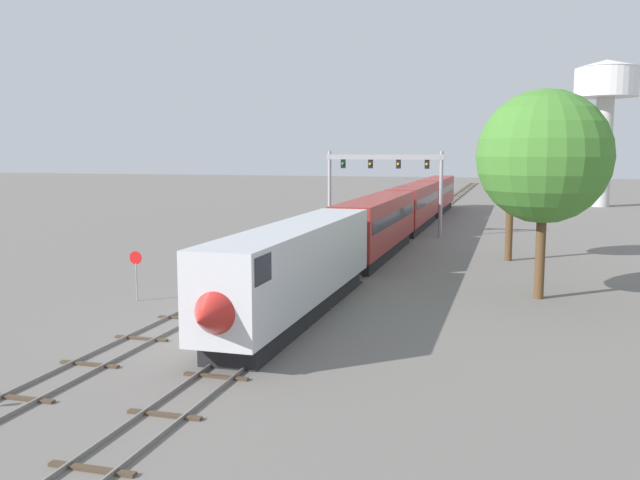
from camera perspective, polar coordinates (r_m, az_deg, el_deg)
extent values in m
plane|color=slate|center=(33.06, -7.43, -7.68)|extent=(400.00, 400.00, 0.00)
cube|color=slate|center=(90.42, 8.51, 1.90)|extent=(0.07, 200.00, 0.16)
cube|color=slate|center=(90.25, 9.42, 1.87)|extent=(0.07, 200.00, 0.16)
cube|color=#473828|center=(20.52, -18.27, -17.47)|extent=(2.60, 0.24, 0.10)
cube|color=#473828|center=(23.65, -12.69, -13.86)|extent=(2.60, 0.24, 0.10)
cube|color=#473828|center=(27.01, -8.57, -11.04)|extent=(2.60, 0.24, 0.10)
cube|color=#473828|center=(30.53, -5.44, -8.82)|extent=(2.60, 0.24, 0.10)
cube|color=#473828|center=(34.15, -2.99, -7.05)|extent=(2.60, 0.24, 0.10)
cube|color=#473828|center=(37.85, -1.03, -5.61)|extent=(2.60, 0.24, 0.10)
cube|color=#473828|center=(41.61, 0.57, -4.42)|extent=(2.60, 0.24, 0.10)
cube|color=#473828|center=(45.40, 1.91, -3.43)|extent=(2.60, 0.24, 0.10)
cube|color=#473828|center=(49.23, 3.03, -2.59)|extent=(2.60, 0.24, 0.10)
cube|color=#473828|center=(53.09, 3.99, -1.87)|extent=(2.60, 0.24, 0.10)
cube|color=#473828|center=(56.96, 4.82, -1.25)|extent=(2.60, 0.24, 0.10)
cube|color=#473828|center=(60.85, 5.54, -0.70)|extent=(2.60, 0.24, 0.10)
cube|color=#473828|center=(64.76, 6.18, -0.23)|extent=(2.60, 0.24, 0.10)
cube|color=#473828|center=(68.67, 6.74, 0.20)|extent=(2.60, 0.24, 0.10)
cube|color=#473828|center=(72.60, 7.24, 0.58)|extent=(2.60, 0.24, 0.10)
cube|color=#473828|center=(76.53, 7.69, 0.91)|extent=(2.60, 0.24, 0.10)
cube|color=#473828|center=(80.47, 8.10, 1.22)|extent=(2.60, 0.24, 0.10)
cube|color=#473828|center=(84.41, 8.47, 1.50)|extent=(2.60, 0.24, 0.10)
cube|color=#473828|center=(88.36, 8.80, 1.75)|extent=(2.60, 0.24, 0.10)
cube|color=#473828|center=(92.32, 9.11, 1.98)|extent=(2.60, 0.24, 0.10)
cube|color=#473828|center=(96.27, 9.39, 2.19)|extent=(2.60, 0.24, 0.10)
cube|color=#473828|center=(100.23, 9.65, 2.39)|extent=(2.60, 0.24, 0.10)
cube|color=#473828|center=(104.20, 9.89, 2.57)|extent=(2.60, 0.24, 0.10)
cube|color=#473828|center=(108.16, 10.12, 2.73)|extent=(2.60, 0.24, 0.10)
cube|color=#473828|center=(112.13, 10.32, 2.89)|extent=(2.60, 0.24, 0.10)
cube|color=#473828|center=(116.11, 10.52, 3.03)|extent=(2.60, 0.24, 0.10)
cube|color=#473828|center=(120.08, 10.70, 3.17)|extent=(2.60, 0.24, 0.10)
cube|color=#473828|center=(124.05, 10.87, 3.29)|extent=(2.60, 0.24, 0.10)
cube|color=#473828|center=(128.03, 11.02, 3.41)|extent=(2.60, 0.24, 0.10)
cube|color=#473828|center=(132.01, 11.17, 3.52)|extent=(2.60, 0.24, 0.10)
cube|color=#473828|center=(135.99, 11.31, 3.63)|extent=(2.60, 0.24, 0.10)
cube|color=#473828|center=(139.97, 11.44, 3.72)|extent=(2.60, 0.24, 0.10)
cube|color=#473828|center=(143.95, 11.57, 3.82)|extent=(2.60, 0.24, 0.10)
cube|color=#473828|center=(147.93, 11.69, 3.91)|extent=(2.60, 0.24, 0.10)
cube|color=#473828|center=(151.91, 11.80, 3.99)|extent=(2.60, 0.24, 0.10)
cube|color=#473828|center=(155.90, 11.91, 4.07)|extent=(2.60, 0.24, 0.10)
cube|color=#473828|center=(159.88, 12.01, 4.14)|extent=(2.60, 0.24, 0.10)
cube|color=#473828|center=(163.87, 12.10, 4.22)|extent=(2.60, 0.24, 0.10)
cube|color=#473828|center=(167.86, 12.19, 4.28)|extent=(2.60, 0.24, 0.10)
cube|color=#473828|center=(171.84, 12.28, 4.35)|extent=(2.60, 0.24, 0.10)
cube|color=#473828|center=(175.83, 12.37, 4.41)|extent=(2.60, 0.24, 0.10)
cube|color=#473828|center=(179.82, 12.45, 4.47)|extent=(2.60, 0.24, 0.10)
cube|color=#473828|center=(183.81, 12.52, 4.53)|extent=(2.60, 0.24, 0.10)
cube|color=#473828|center=(187.80, 12.59, 4.58)|extent=(2.60, 0.24, 0.10)
cube|color=slate|center=(71.84, 2.09, 0.58)|extent=(0.07, 160.00, 0.16)
cube|color=slate|center=(71.51, 3.21, 0.54)|extent=(0.07, 160.00, 0.16)
cube|color=#473828|center=(26.60, -23.39, -11.88)|extent=(2.60, 0.24, 0.10)
cube|color=#473828|center=(29.63, -18.45, -9.68)|extent=(2.60, 0.24, 0.10)
cube|color=#473828|center=(32.87, -14.50, -7.85)|extent=(2.60, 0.24, 0.10)
cube|color=#473828|center=(36.26, -11.30, -6.33)|extent=(2.60, 0.24, 0.10)
cube|color=#473828|center=(39.76, -8.67, -5.06)|extent=(2.60, 0.24, 0.10)
cube|color=#473828|center=(43.35, -6.47, -3.99)|extent=(2.60, 0.24, 0.10)
cube|color=#473828|center=(47.01, -4.62, -3.08)|extent=(2.60, 0.24, 0.10)
cube|color=#473828|center=(50.72, -3.04, -2.29)|extent=(2.60, 0.24, 0.10)
cube|color=#473828|center=(54.47, -1.68, -1.62)|extent=(2.60, 0.24, 0.10)
cube|color=#473828|center=(58.25, -0.50, -1.03)|extent=(2.60, 0.24, 0.10)
cube|color=#473828|center=(62.06, 0.54, -0.51)|extent=(2.60, 0.24, 0.10)
cube|color=#473828|center=(65.89, 1.46, -0.05)|extent=(2.60, 0.24, 0.10)
cube|color=#473828|center=(69.74, 2.28, 0.35)|extent=(2.60, 0.24, 0.10)
cube|color=#473828|center=(73.61, 3.01, 0.72)|extent=(2.60, 0.24, 0.10)
cube|color=#473828|center=(77.49, 3.66, 1.04)|extent=(2.60, 0.24, 0.10)
cube|color=#473828|center=(81.38, 4.26, 1.34)|extent=(2.60, 0.24, 0.10)
cube|color=#473828|center=(85.28, 4.80, 1.61)|extent=(2.60, 0.24, 0.10)
cube|color=#473828|center=(89.20, 5.30, 1.86)|extent=(2.60, 0.24, 0.10)
cube|color=#473828|center=(93.11, 5.75, 2.08)|extent=(2.60, 0.24, 0.10)
cube|color=#473828|center=(97.04, 6.16, 2.29)|extent=(2.60, 0.24, 0.10)
cube|color=#473828|center=(100.97, 6.55, 2.48)|extent=(2.60, 0.24, 0.10)
cube|color=#473828|center=(104.91, 6.90, 2.65)|extent=(2.60, 0.24, 0.10)
cube|color=#473828|center=(108.85, 7.23, 2.82)|extent=(2.60, 0.24, 0.10)
cube|color=#473828|center=(112.79, 7.54, 2.97)|extent=(2.60, 0.24, 0.10)
cube|color=#473828|center=(116.74, 7.83, 3.11)|extent=(2.60, 0.24, 0.10)
cube|color=#473828|center=(120.69, 8.09, 3.24)|extent=(2.60, 0.24, 0.10)
cube|color=#473828|center=(124.65, 8.34, 3.37)|extent=(2.60, 0.24, 0.10)
cube|color=#473828|center=(128.61, 8.58, 3.48)|extent=(2.60, 0.24, 0.10)
cube|color=#473828|center=(132.57, 8.80, 3.59)|extent=(2.60, 0.24, 0.10)
cube|color=#473828|center=(136.53, 9.01, 3.69)|extent=(2.60, 0.24, 0.10)
cube|color=#473828|center=(140.49, 9.20, 3.79)|extent=(2.60, 0.24, 0.10)
cube|color=#473828|center=(144.46, 9.39, 3.88)|extent=(2.60, 0.24, 0.10)
cube|color=#473828|center=(148.43, 9.57, 3.97)|extent=(2.60, 0.24, 0.10)
cube|color=silver|center=(35.59, -1.90, -1.77)|extent=(3.00, 20.33, 3.80)
cone|color=#B2231E|center=(26.17, -8.86, -6.07)|extent=(2.88, 2.60, 2.88)
cube|color=black|center=(27.11, -7.69, -2.26)|extent=(3.04, 1.80, 1.10)
cube|color=black|center=(36.05, -1.88, -5.54)|extent=(2.52, 18.30, 1.00)
cube|color=maroon|center=(56.12, 4.75, 1.56)|extent=(3.00, 20.33, 3.80)
cube|color=black|center=(56.08, 4.76, 1.97)|extent=(3.04, 18.71, 0.90)
cube|color=black|center=(56.41, 4.73, -0.87)|extent=(2.52, 18.30, 1.00)
cube|color=maroon|center=(77.09, 7.82, 3.09)|extent=(3.00, 20.33, 3.80)
cube|color=black|center=(77.06, 7.82, 3.38)|extent=(3.04, 18.71, 0.90)
cube|color=black|center=(77.30, 7.79, 1.31)|extent=(2.52, 18.30, 1.00)
cube|color=maroon|center=(98.21, 9.57, 3.95)|extent=(3.00, 20.33, 3.80)
cube|color=black|center=(98.19, 9.58, 4.19)|extent=(3.04, 18.71, 0.90)
cube|color=black|center=(98.38, 9.54, 2.56)|extent=(2.52, 18.30, 1.00)
cylinder|color=#999BA0|center=(72.21, 0.79, 3.95)|extent=(0.36, 0.36, 8.52)
cylinder|color=#999BA0|center=(70.12, 9.92, 3.74)|extent=(0.36, 0.36, 8.52)
cube|color=#999BA0|center=(70.81, 5.33, 6.82)|extent=(12.10, 0.36, 0.50)
cube|color=black|center=(71.79, 1.92, 6.29)|extent=(0.44, 0.32, 0.90)
sphere|color=green|center=(71.60, 1.88, 6.29)|extent=(0.28, 0.28, 0.28)
cube|color=black|center=(71.15, 4.18, 6.27)|extent=(0.44, 0.32, 0.90)
sphere|color=yellow|center=(70.96, 4.15, 6.27)|extent=(0.28, 0.28, 0.28)
cube|color=black|center=(70.62, 6.48, 6.23)|extent=(0.44, 0.32, 0.90)
sphere|color=yellow|center=(70.44, 6.46, 6.23)|extent=(0.28, 0.28, 0.28)
cube|color=black|center=(70.21, 8.81, 6.19)|extent=(0.44, 0.32, 0.90)
sphere|color=yellow|center=(70.02, 8.79, 6.18)|extent=(0.28, 0.28, 0.28)
cylinder|color=beige|center=(115.07, 22.26, 6.69)|extent=(2.60, 2.60, 16.63)
cylinder|color=white|center=(115.53, 22.52, 11.90)|extent=(9.26, 9.26, 4.36)
cone|color=white|center=(115.81, 22.59, 13.27)|extent=(9.45, 9.45, 1.20)
cylinder|color=gray|center=(40.98, -14.87, -3.36)|extent=(0.08, 0.08, 2.20)
cylinder|color=red|center=(40.73, -14.95, -1.42)|extent=(0.76, 0.03, 0.76)
cylinder|color=brown|center=(55.86, 15.34, 1.70)|extent=(0.56, 0.56, 6.59)
sphere|color=#2D6B28|center=(55.61, 15.52, 6.93)|extent=(5.16, 5.16, 5.16)
cylinder|color=brown|center=(41.95, 17.69, -0.89)|extent=(0.56, 0.56, 5.56)
sphere|color=#427F2D|center=(41.55, 17.98, 6.56)|extent=(7.61, 7.61, 7.61)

